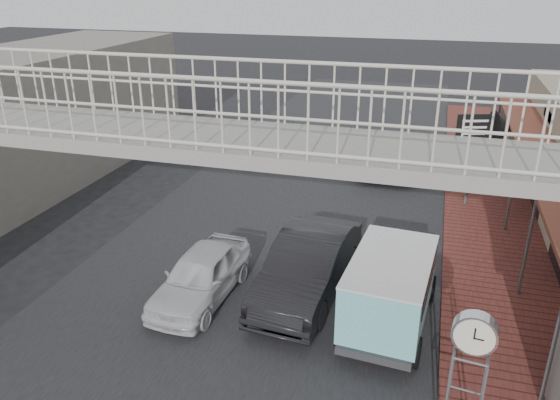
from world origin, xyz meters
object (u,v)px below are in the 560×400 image
Objects in this scene: dark_sedan at (308,266)px; arrow_sign at (500,130)px; white_hatchback at (201,275)px; street_clock at (474,340)px; angkot_curb at (389,150)px; angkot_van at (392,281)px; motorcycle_far at (487,154)px; angkot_far at (274,140)px; motorcycle_near at (476,175)px.

arrow_sign is (4.87, 7.43, 2.02)m from dark_sedan.
white_hatchback is 0.78× the size of dark_sedan.
arrow_sign is (1.20, 11.86, 0.33)m from street_clock.
angkot_curb is 1.29× the size of angkot_van.
motorcycle_far is (4.05, 0.96, -0.09)m from angkot_curb.
dark_sedan is 1.44× the size of arrow_sign.
motorcycle_near is at bearing -8.54° from angkot_far.
dark_sedan is at bearing -141.31° from arrow_sign.
angkot_van is at bearing -126.22° from arrow_sign.
angkot_far is at bearing 122.84° from angkot_van.
angkot_curb is 3.31× the size of motorcycle_near.
dark_sedan reaches higher than motorcycle_far.
motorcycle_near is at bearing 93.57° from street_clock.
angkot_curb is 15.57m from street_clock.
motorcycle_near is (7.03, 10.15, -0.14)m from white_hatchback.
white_hatchback is at bearing -77.12° from angkot_far.
street_clock is at bearing -62.61° from angkot_van.
dark_sedan is 0.94× the size of angkot_curb.
white_hatchback is at bearing -155.05° from dark_sedan.
white_hatchback is 0.90× the size of angkot_far.
angkot_van is (1.22, -11.63, 0.48)m from angkot_curb.
white_hatchback is 7.38m from street_clock.
angkot_far is at bearing -8.53° from angkot_curb.
dark_sedan is at bearing 136.56° from street_clock.
angkot_van is 4.11m from street_clock.
arrow_sign reaches higher than white_hatchback.
dark_sedan is 5.99m from street_clock.
angkot_far is 13.74m from angkot_van.
angkot_van is 1.39× the size of street_clock.
angkot_van is (2.16, -0.83, 0.40)m from dark_sedan.
angkot_curb is at bearing 130.67° from motorcycle_far.
angkot_van is 12.91m from motorcycle_far.
arrow_sign is at bearing 76.56° from angkot_van.
motorcycle_far is (4.99, 11.76, -0.17)m from dark_sedan.
street_clock reaches higher than angkot_far.
angkot_van reaches higher than motorcycle_far.
angkot_van is 2.27× the size of motorcycle_far.
angkot_curb reaches higher than motorcycle_near.
arrow_sign is (3.92, -3.36, 2.10)m from angkot_curb.
street_clock is (3.67, -4.42, 1.69)m from dark_sedan.
motorcycle_far is at bearing 71.66° from dark_sedan.
street_clock is at bearing -26.40° from white_hatchback.
angkot_van is at bearing 119.60° from street_clock.
angkot_curb is at bearing 121.24° from arrow_sign.
street_clock reaches higher than motorcycle_near.
arrow_sign reaches higher than motorcycle_far.
angkot_far reaches higher than motorcycle_far.
motorcycle_near is at bearing 152.16° from angkot_curb.
angkot_curb is at bearing 76.04° from white_hatchback.
motorcycle_near is 13.79m from street_clock.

